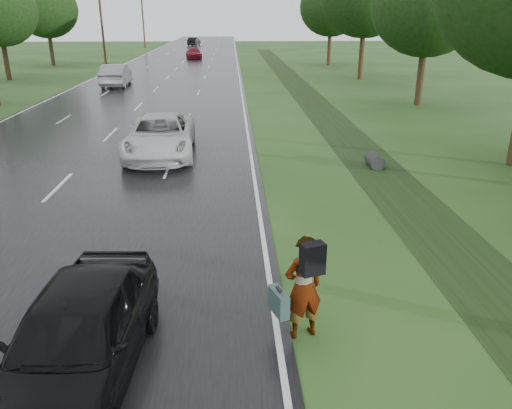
{
  "coord_description": "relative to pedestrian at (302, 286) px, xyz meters",
  "views": [
    {
      "loc": [
        5.98,
        -8.46,
        5.55
      ],
      "look_at": [
        6.52,
        2.67,
        1.3
      ],
      "focal_mm": 35.0,
      "sensor_mm": 36.0,
      "label": 1
    }
  ],
  "objects": [
    {
      "name": "far_car_dark",
      "position": [
        -8.18,
        92.7,
        -0.24
      ],
      "size": [
        2.32,
        4.77,
        1.51
      ],
      "primitive_type": "imported",
      "rotation": [
        0.0,
        0.0,
        2.98
      ],
      "color": "black",
      "rests_on": "road"
    },
    {
      "name": "utility_pole_far",
      "position": [
        -16.38,
        55.75,
        4.16
      ],
      "size": [
        1.6,
        0.26,
        10.0
      ],
      "color": "#352415",
      "rests_on": "ground"
    },
    {
      "name": "far_car_red",
      "position": [
        -6.17,
        62.38,
        -0.3
      ],
      "size": [
        2.6,
        4.99,
        1.38
      ],
      "primitive_type": "imported",
      "rotation": [
        0.0,
        0.0,
        0.14
      ],
      "color": "maroon",
      "rests_on": "road"
    },
    {
      "name": "tree_east_f",
      "position": [
        10.32,
        52.75,
        5.34
      ],
      "size": [
        7.2,
        7.2,
        9.62
      ],
      "color": "#352415",
      "rests_on": "ground"
    },
    {
      "name": "white_pickup",
      "position": [
        -4.18,
        12.73,
        -0.17
      ],
      "size": [
        2.95,
        6.0,
        1.64
      ],
      "primitive_type": "imported",
      "rotation": [
        0.0,
        0.0,
        0.04
      ],
      "color": "silver",
      "rests_on": "road"
    },
    {
      "name": "edge_stripe_east",
      "position": [
        -0.43,
        45.75,
        -0.99
      ],
      "size": [
        0.12,
        180.0,
        0.01
      ],
      "primitive_type": "cube",
      "color": "silver",
      "rests_on": "road"
    },
    {
      "name": "edge_stripe_west",
      "position": [
        -13.93,
        45.75,
        -0.99
      ],
      "size": [
        0.12,
        180.0,
        0.01
      ],
      "primitive_type": "cube",
      "color": "silver",
      "rests_on": "road"
    },
    {
      "name": "dark_sedan",
      "position": [
        -3.68,
        -1.02,
        -0.19
      ],
      "size": [
        2.16,
        4.84,
        1.61
      ],
      "primitive_type": "imported",
      "rotation": [
        0.0,
        0.0,
        -0.06
      ],
      "color": "black",
      "rests_on": "road"
    },
    {
      "name": "tree_east_c",
      "position": [
        11.02,
        24.75,
        5.1
      ],
      "size": [
        7.0,
        7.0,
        9.29
      ],
      "color": "#352415",
      "rests_on": "ground"
    },
    {
      "name": "center_line",
      "position": [
        -7.18,
        45.75,
        -0.99
      ],
      "size": [
        0.12,
        180.0,
        0.01
      ],
      "primitive_type": "cube",
      "color": "silver",
      "rests_on": "road"
    },
    {
      "name": "tree_west_f",
      "position": [
        -21.98,
        53.75,
        5.1
      ],
      "size": [
        7.0,
        7.0,
        9.29
      ],
      "color": "#352415",
      "rests_on": "ground"
    },
    {
      "name": "road",
      "position": [
        -7.18,
        45.75,
        -1.01
      ],
      "size": [
        14.0,
        180.0,
        0.04
      ],
      "primitive_type": "cube",
      "color": "black",
      "rests_on": "ground"
    },
    {
      "name": "utility_pole_distant",
      "position": [
        -16.38,
        85.75,
        4.16
      ],
      "size": [
        1.6,
        0.26,
        10.0
      ],
      "color": "#352415",
      "rests_on": "ground"
    },
    {
      "name": "drainage_ditch",
      "position": [
        4.32,
        19.46,
        -1.0
      ],
      "size": [
        2.2,
        120.0,
        0.56
      ],
      "color": "black",
      "rests_on": "ground"
    },
    {
      "name": "pedestrian",
      "position": [
        0.0,
        0.0,
        0.0
      ],
      "size": [
        1.04,
        0.8,
        2.0
      ],
      "rotation": [
        0.0,
        0.0,
        3.47
      ],
      "color": "#A5998C",
      "rests_on": "ground"
    },
    {
      "name": "silver_sedan",
      "position": [
        -10.65,
        34.82,
        -0.11
      ],
      "size": [
        2.1,
        5.45,
        1.77
      ],
      "primitive_type": "imported",
      "rotation": [
        0.0,
        0.0,
        3.18
      ],
      "color": "#9C9DA4",
      "rests_on": "road"
    }
  ]
}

